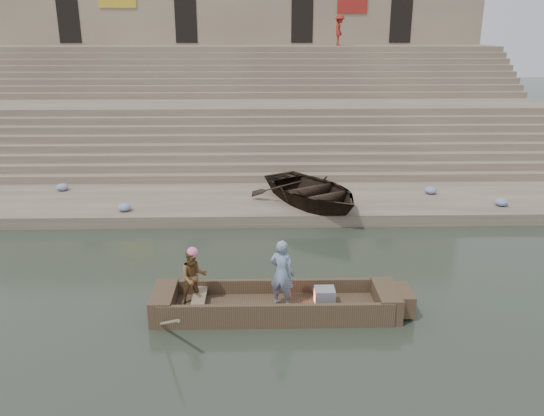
{
  "coord_description": "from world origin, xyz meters",
  "views": [
    {
      "loc": [
        2.37,
        -10.79,
        6.33
      ],
      "look_at": [
        2.71,
        3.9,
        1.4
      ],
      "focal_mm": 36.08,
      "sensor_mm": 36.0,
      "label": 1
    }
  ],
  "objects_px": {
    "main_rowboat": "(276,309)",
    "beached_rowboat": "(312,191)",
    "rowing_man": "(194,277)",
    "television": "(324,297)",
    "pedestrian": "(339,30)",
    "standing_man": "(282,273)"
  },
  "relations": [
    {
      "from": "main_rowboat",
      "to": "standing_man",
      "type": "distance_m",
      "value": 0.92
    },
    {
      "from": "main_rowboat",
      "to": "pedestrian",
      "type": "bearing_deg",
      "value": 78.75
    },
    {
      "from": "main_rowboat",
      "to": "rowing_man",
      "type": "distance_m",
      "value": 2.02
    },
    {
      "from": "main_rowboat",
      "to": "rowing_man",
      "type": "relative_size",
      "value": 3.74
    },
    {
      "from": "main_rowboat",
      "to": "beached_rowboat",
      "type": "bearing_deg",
      "value": 77.97
    },
    {
      "from": "standing_man",
      "to": "television",
      "type": "xyz_separation_m",
      "value": [
        0.97,
        -0.0,
        -0.6
      ]
    },
    {
      "from": "rowing_man",
      "to": "standing_man",
      "type": "bearing_deg",
      "value": -20.5
    },
    {
      "from": "beached_rowboat",
      "to": "pedestrian",
      "type": "height_order",
      "value": "pedestrian"
    },
    {
      "from": "pedestrian",
      "to": "main_rowboat",
      "type": "bearing_deg",
      "value": -176.88
    },
    {
      "from": "rowing_man",
      "to": "beached_rowboat",
      "type": "xyz_separation_m",
      "value": [
        3.34,
        6.82,
        -0.02
      ]
    },
    {
      "from": "pedestrian",
      "to": "rowing_man",
      "type": "bearing_deg",
      "value": 178.36
    },
    {
      "from": "rowing_man",
      "to": "television",
      "type": "distance_m",
      "value": 3.01
    },
    {
      "from": "standing_man",
      "to": "beached_rowboat",
      "type": "height_order",
      "value": "standing_man"
    },
    {
      "from": "main_rowboat",
      "to": "standing_man",
      "type": "relative_size",
      "value": 3.13
    },
    {
      "from": "standing_man",
      "to": "beached_rowboat",
      "type": "xyz_separation_m",
      "value": [
        1.34,
        6.93,
        -0.15
      ]
    },
    {
      "from": "rowing_man",
      "to": "pedestrian",
      "type": "height_order",
      "value": "pedestrian"
    },
    {
      "from": "rowing_man",
      "to": "beached_rowboat",
      "type": "distance_m",
      "value": 7.59
    },
    {
      "from": "standing_man",
      "to": "television",
      "type": "relative_size",
      "value": 3.47
    },
    {
      "from": "rowing_man",
      "to": "pedestrian",
      "type": "distance_m",
      "value": 22.84
    },
    {
      "from": "rowing_man",
      "to": "main_rowboat",
      "type": "bearing_deg",
      "value": -20.76
    },
    {
      "from": "standing_man",
      "to": "beached_rowboat",
      "type": "relative_size",
      "value": 0.35
    },
    {
      "from": "rowing_man",
      "to": "television",
      "type": "relative_size",
      "value": 2.9
    }
  ]
}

